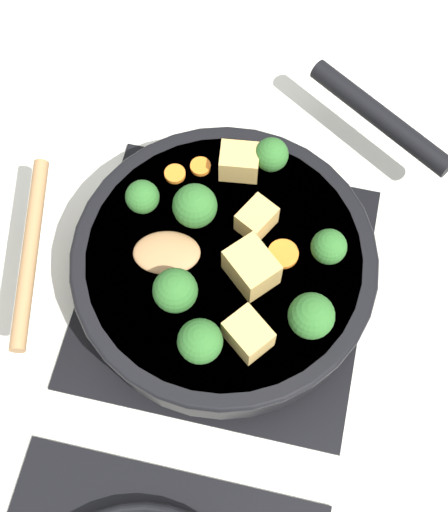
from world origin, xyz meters
The scene contains 18 objects.
ground_plane centered at (0.00, 0.00, 0.00)m, with size 2.40×2.40×0.00m, color silver.
front_burner_grate centered at (0.00, 0.00, 0.01)m, with size 0.31×0.31×0.03m.
skillet_pan centered at (0.00, 0.00, 0.06)m, with size 0.38×0.43×0.06m.
wooden_spoon centered at (0.13, 0.03, 0.09)m, with size 0.20×0.21×0.02m.
tofu_cube_center_large centered at (-0.04, 0.08, 0.10)m, with size 0.04×0.03×0.03m, color tan.
tofu_cube_near_handle centered at (-0.03, 0.01, 0.10)m, with size 0.05×0.04×0.04m, color tan.
tofu_cube_east_chunk centered at (-0.02, -0.04, 0.10)m, with size 0.04×0.03×0.03m, color tan.
tofu_cube_west_chunk centered at (0.01, -0.10, 0.10)m, with size 0.04×0.03×0.03m, color tan.
broccoli_floret_near_spoon centered at (-0.03, -0.11, 0.11)m, with size 0.04×0.04×0.04m.
broccoli_floret_center_top centered at (-0.10, -0.02, 0.11)m, with size 0.04×0.04×0.04m.
broccoli_floret_east_rim centered at (0.09, -0.03, 0.11)m, with size 0.03×0.03×0.04m.
broccoli_floret_west_rim centered at (-0.10, 0.05, 0.11)m, with size 0.04×0.04×0.05m.
broccoli_floret_north_edge centered at (0.03, 0.06, 0.11)m, with size 0.04×0.04×0.05m.
broccoli_floret_south_cluster centered at (0.00, 0.10, 0.11)m, with size 0.04×0.04×0.05m.
broccoli_floret_mid_floret centered at (0.04, -0.03, 0.11)m, with size 0.05×0.05×0.05m.
carrot_slice_orange_thin centered at (-0.06, -0.01, 0.09)m, with size 0.03×0.03×0.01m, color orange.
carrot_slice_near_center centered at (0.05, -0.10, 0.09)m, with size 0.02×0.02×0.01m, color orange.
carrot_slice_edge_slice centered at (0.07, -0.08, 0.09)m, with size 0.02×0.02×0.01m, color orange.
Camera 1 is at (-0.06, 0.28, 0.74)m, focal length 50.00 mm.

